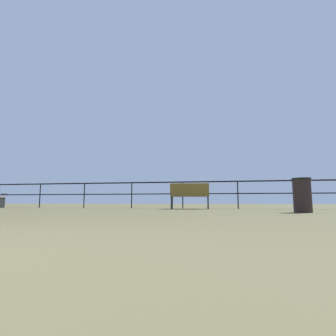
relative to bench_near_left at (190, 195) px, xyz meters
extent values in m
cube|color=black|center=(-0.37, 0.85, 0.54)|extent=(25.78, 0.05, 0.05)
cube|color=black|center=(-0.37, 0.85, 0.06)|extent=(25.78, 0.04, 0.04)
cylinder|color=black|center=(-6.82, 0.85, 0.01)|extent=(0.04, 0.04, 1.05)
cylinder|color=black|center=(-4.67, 0.85, 0.01)|extent=(0.04, 0.04, 1.05)
cylinder|color=black|center=(-2.52, 0.85, 0.01)|extent=(0.04, 0.04, 1.05)
cylinder|color=black|center=(-0.37, 0.85, 0.01)|extent=(0.04, 0.04, 1.05)
cylinder|color=black|center=(1.78, 0.85, 0.01)|extent=(0.04, 0.04, 1.05)
cylinder|color=black|center=(3.93, 0.85, 0.01)|extent=(0.04, 0.04, 1.05)
cube|color=black|center=(-8.10, 0.07, -0.29)|extent=(0.05, 0.42, 0.45)
cube|color=black|center=(-8.10, 0.25, 0.08)|extent=(0.04, 0.33, 0.04)
cube|color=brown|center=(-0.01, 0.08, -0.04)|extent=(1.44, 0.60, 0.05)
cube|color=brown|center=(0.01, -0.14, 0.19)|extent=(1.42, 0.23, 0.46)
cube|color=black|center=(0.66, 0.13, -0.28)|extent=(0.07, 0.45, 0.48)
cube|color=black|center=(0.64, 0.33, 0.10)|extent=(0.06, 0.35, 0.04)
cube|color=black|center=(-0.67, 0.04, -0.28)|extent=(0.07, 0.45, 0.48)
cube|color=black|center=(-0.68, 0.24, 0.10)|extent=(0.06, 0.35, 0.04)
cylinder|color=black|center=(3.10, -2.58, -0.11)|extent=(0.43, 0.43, 0.82)
cylinder|color=black|center=(3.10, -2.58, 0.32)|extent=(0.45, 0.45, 0.04)
camera|label=1|loc=(1.05, -9.70, -0.24)|focal=28.19mm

